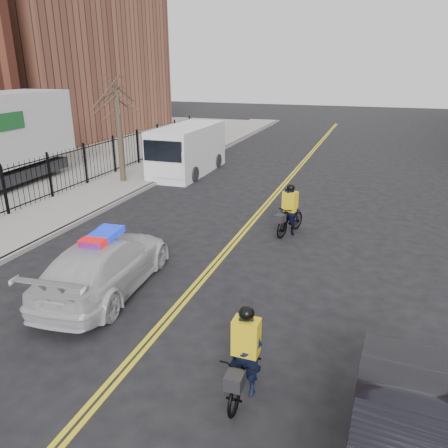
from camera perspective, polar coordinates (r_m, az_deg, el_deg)
ground at (r=10.78m, az=-6.23°, el=-10.94°), size 120.00×120.00×0.00m
center_line_left at (r=17.71m, az=4.61°, el=1.75°), size 0.10×60.00×0.01m
center_line_right at (r=17.67m, az=5.11°, el=1.70°), size 0.10×60.00×0.01m
sidewalk at (r=20.74m, az=-15.65°, el=3.99°), size 3.00×60.00×0.15m
curb at (r=19.94m, az=-12.08°, el=3.66°), size 0.20×60.00×0.15m
iron_fence at (r=21.41m, az=-19.21°, el=6.66°), size 0.12×28.00×2.00m
warehouse_far at (r=42.20m, az=-22.19°, el=20.60°), size 14.00×18.00×14.00m
street_tree at (r=21.82m, az=-13.71°, el=14.19°), size 3.20×3.20×4.80m
police_cruiser at (r=11.67m, az=-15.25°, el=-5.10°), size 2.41×5.03×1.57m
cargo_van at (r=23.84m, az=-4.91°, el=9.52°), size 2.39×6.05×2.53m
cyclist_near at (r=8.03m, az=2.82°, el=-17.74°), size 0.62×1.77×1.74m
cyclist_far at (r=15.16m, az=8.51°, el=1.22°), size 1.02×1.83×1.79m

